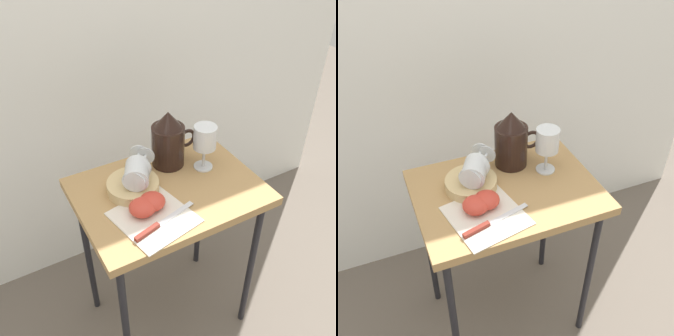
{
  "view_description": "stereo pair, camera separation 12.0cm",
  "coord_description": "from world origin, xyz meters",
  "views": [
    {
      "loc": [
        -0.47,
        -0.83,
        1.49
      ],
      "look_at": [
        0.0,
        0.0,
        0.76
      ],
      "focal_mm": 42.23,
      "sensor_mm": 36.0,
      "label": 1
    },
    {
      "loc": [
        -0.36,
        -0.88,
        1.49
      ],
      "look_at": [
        0.0,
        0.0,
        0.76
      ],
      "focal_mm": 42.23,
      "sensor_mm": 36.0,
      "label": 2
    }
  ],
  "objects": [
    {
      "name": "table",
      "position": [
        0.0,
        0.0,
        0.6
      ],
      "size": [
        0.58,
        0.43,
        0.68
      ],
      "color": "#AD8451",
      "rests_on": "ground_plane"
    },
    {
      "name": "wine_glass_tipped_near",
      "position": [
        -0.09,
        0.03,
        0.75
      ],
      "size": [
        0.14,
        0.15,
        0.07
      ],
      "color": "silver",
      "rests_on": "basket_tray"
    },
    {
      "name": "pitcher",
      "position": [
        0.07,
        0.12,
        0.76
      ],
      "size": [
        0.16,
        0.11,
        0.2
      ],
      "color": "black",
      "rests_on": "table"
    },
    {
      "name": "ground_plane",
      "position": [
        0.0,
        0.0,
        0.0
      ],
      "size": [
        6.0,
        6.0,
        0.0
      ],
      "primitive_type": "plane",
      "color": "#665B51"
    },
    {
      "name": "curtain_drape",
      "position": [
        0.0,
        0.49,
        1.08
      ],
      "size": [
        2.4,
        0.03,
        2.17
      ],
      "primitive_type": "cube",
      "color": "white",
      "rests_on": "ground_plane"
    },
    {
      "name": "wine_glass_tipped_far",
      "position": [
        -0.09,
        0.04,
        0.75
      ],
      "size": [
        0.13,
        0.16,
        0.08
      ],
      "color": "silver",
      "rests_on": "basket_tray"
    },
    {
      "name": "apple_half_right",
      "position": [
        -0.09,
        -0.06,
        0.7
      ],
      "size": [
        0.08,
        0.08,
        0.04
      ],
      "primitive_type": "ellipsoid",
      "color": "#CC3D2D",
      "rests_on": "linen_napkin"
    },
    {
      "name": "knife",
      "position": [
        -0.11,
        -0.14,
        0.69
      ],
      "size": [
        0.22,
        0.07,
        0.01
      ],
      "color": "silver",
      "rests_on": "linen_napkin"
    },
    {
      "name": "basket_tray",
      "position": [
        -0.1,
        0.04,
        0.69
      ],
      "size": [
        0.16,
        0.16,
        0.03
      ],
      "primitive_type": "cylinder",
      "color": "tan",
      "rests_on": "table"
    },
    {
      "name": "wine_glass_upright",
      "position": [
        0.16,
        0.04,
        0.79
      ],
      "size": [
        0.08,
        0.08,
        0.16
      ],
      "color": "silver",
      "rests_on": "table"
    },
    {
      "name": "linen_napkin",
      "position": [
        -0.1,
        -0.1,
        0.68
      ],
      "size": [
        0.24,
        0.25,
        0.0
      ],
      "primitive_type": "cube",
      "rotation": [
        0.0,
        0.0,
        0.2
      ],
      "color": "silver",
      "rests_on": "table"
    },
    {
      "name": "apple_half_left",
      "position": [
        -0.12,
        -0.07,
        0.7
      ],
      "size": [
        0.08,
        0.08,
        0.04
      ],
      "primitive_type": "ellipsoid",
      "color": "#CC3D2D",
      "rests_on": "linen_napkin"
    }
  ]
}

